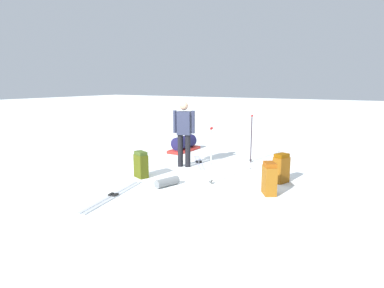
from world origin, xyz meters
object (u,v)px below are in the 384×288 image
(skier_standing, at_px, (184,131))
(ski_poles_planted_near, at_px, (251,136))
(ski_poles_planted_far, at_px, (211,153))
(backpack_bright, at_px, (269,179))
(sleeping_mat_rolled, at_px, (167,182))
(gear_sled, at_px, (184,144))
(backpack_small_spare, at_px, (281,168))
(ski_pair_far, at_px, (113,196))
(ski_pair_near, at_px, (199,163))
(backpack_large_dark, at_px, (141,165))

(skier_standing, bearing_deg, ski_poles_planted_near, -44.12)
(ski_poles_planted_far, bearing_deg, ski_poles_planted_near, -0.27)
(backpack_bright, relative_size, ski_poles_planted_near, 0.49)
(sleeping_mat_rolled, bearing_deg, gear_sled, 26.29)
(ski_poles_planted_far, bearing_deg, backpack_small_spare, -55.52)
(sleeping_mat_rolled, bearing_deg, ski_poles_planted_far, -50.11)
(skier_standing, bearing_deg, ski_pair_far, -178.87)
(gear_sled, bearing_deg, ski_poles_planted_far, -138.98)
(ski_pair_near, height_order, sleeping_mat_rolled, sleeping_mat_rolled)
(backpack_bright, bearing_deg, ski_pair_near, 57.36)
(ski_pair_far, distance_m, gear_sled, 4.58)
(gear_sled, relative_size, sleeping_mat_rolled, 2.38)
(ski_poles_planted_far, xyz_separation_m, sleeping_mat_rolled, (-0.61, 0.73, -0.60))
(backpack_large_dark, bearing_deg, ski_poles_planted_far, -77.62)
(ski_poles_planted_near, bearing_deg, ski_pair_near, 125.10)
(backpack_large_dark, distance_m, ski_poles_planted_near, 3.23)
(skier_standing, distance_m, ski_pair_far, 2.86)
(backpack_small_spare, xyz_separation_m, sleeping_mat_rolled, (-1.49, 2.01, -0.23))
(backpack_bright, bearing_deg, ski_poles_planted_far, 88.57)
(ski_pair_far, bearing_deg, ski_poles_planted_far, -36.90)
(ski_poles_planted_near, height_order, ski_poles_planted_far, ski_poles_planted_near)
(backpack_bright, bearing_deg, skier_standing, 68.18)
(skier_standing, distance_m, sleeping_mat_rolled, 1.93)
(ski_pair_near, height_order, ski_pair_far, same)
(ski_pair_far, relative_size, gear_sled, 1.51)
(backpack_large_dark, bearing_deg, sleeping_mat_rolled, -105.57)
(backpack_bright, height_order, gear_sled, backpack_bright)
(ski_pair_near, distance_m, ski_pair_far, 3.23)
(backpack_large_dark, relative_size, sleeping_mat_rolled, 1.12)
(ski_pair_far, height_order, ski_poles_planted_far, ski_poles_planted_far)
(backpack_large_dark, bearing_deg, ski_pair_near, -13.73)
(skier_standing, xyz_separation_m, sleeping_mat_rolled, (-1.63, -0.58, -0.86))
(ski_pair_near, bearing_deg, sleeping_mat_rolled, -168.53)
(sleeping_mat_rolled, bearing_deg, backpack_bright, -74.09)
(backpack_large_dark, height_order, ski_poles_planted_near, ski_poles_planted_near)
(backpack_large_dark, xyz_separation_m, backpack_small_spare, (1.24, -2.92, 0.02))
(ski_pair_near, distance_m, backpack_small_spare, 2.56)
(ski_pair_far, bearing_deg, backpack_bright, -57.26)
(backpack_bright, xyz_separation_m, backpack_small_spare, (0.91, 0.02, 0.00))
(backpack_small_spare, distance_m, ski_poles_planted_near, 2.01)
(ski_poles_planted_near, bearing_deg, gear_sled, 81.25)
(ski_poles_planted_near, bearing_deg, ski_poles_planted_far, 179.73)
(ski_pair_near, distance_m, backpack_large_dark, 1.99)
(ski_pair_near, distance_m, backpack_bright, 2.95)
(backpack_large_dark, bearing_deg, backpack_bright, -83.65)
(skier_standing, distance_m, gear_sled, 2.17)
(ski_pair_near, height_order, gear_sled, gear_sled)
(backpack_small_spare, bearing_deg, backpack_large_dark, 112.99)
(backpack_bright, bearing_deg, backpack_large_dark, 96.35)
(backpack_large_dark, distance_m, backpack_bright, 2.96)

